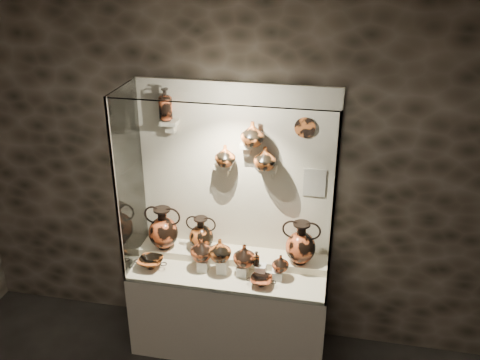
% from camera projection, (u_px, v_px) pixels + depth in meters
% --- Properties ---
extents(ceiling, '(5.00, 5.00, 0.00)m').
position_uv_depth(ceiling, '(73.00, 28.00, 1.68)').
color(ceiling, white).
rests_on(ceiling, wall_back).
extents(wall_back, '(5.00, 0.02, 3.20)m').
position_uv_depth(wall_back, '(237.00, 174.00, 4.57)').
color(wall_back, black).
rests_on(wall_back, ground).
extents(plinth, '(1.70, 0.60, 0.80)m').
position_uv_depth(plinth, '(230.00, 310.00, 4.79)').
color(plinth, beige).
rests_on(plinth, floor).
extents(front_tier, '(1.68, 0.58, 0.03)m').
position_uv_depth(front_tier, '(230.00, 271.00, 4.62)').
color(front_tier, beige).
rests_on(front_tier, plinth).
extents(rear_tier, '(1.70, 0.25, 0.10)m').
position_uv_depth(rear_tier, '(234.00, 257.00, 4.76)').
color(rear_tier, beige).
rests_on(rear_tier, plinth).
extents(back_panel, '(1.70, 0.03, 1.60)m').
position_uv_depth(back_panel, '(237.00, 174.00, 4.57)').
color(back_panel, beige).
rests_on(back_panel, plinth).
extents(glass_front, '(1.70, 0.01, 1.60)m').
position_uv_depth(glass_front, '(220.00, 206.00, 4.02)').
color(glass_front, white).
rests_on(glass_front, plinth).
extents(glass_left, '(0.01, 0.60, 1.60)m').
position_uv_depth(glass_left, '(130.00, 181.00, 4.44)').
color(glass_left, white).
rests_on(glass_left, plinth).
extents(glass_right, '(0.01, 0.60, 1.60)m').
position_uv_depth(glass_right, '(335.00, 199.00, 4.13)').
color(glass_right, white).
rests_on(glass_right, plinth).
extents(glass_top, '(1.70, 0.60, 0.01)m').
position_uv_depth(glass_top, '(228.00, 93.00, 3.95)').
color(glass_top, white).
rests_on(glass_top, back_panel).
extents(frame_post_left, '(0.02, 0.02, 1.60)m').
position_uv_depth(frame_post_left, '(116.00, 196.00, 4.18)').
color(frame_post_left, gray).
rests_on(frame_post_left, plinth).
extents(frame_post_right, '(0.02, 0.02, 1.60)m').
position_uv_depth(frame_post_right, '(333.00, 217.00, 3.88)').
color(frame_post_right, gray).
rests_on(frame_post_right, plinth).
extents(pedestal_a, '(0.09, 0.09, 0.10)m').
position_uv_depth(pedestal_a, '(203.00, 265.00, 4.58)').
color(pedestal_a, silver).
rests_on(pedestal_a, front_tier).
extents(pedestal_b, '(0.09, 0.09, 0.13)m').
position_uv_depth(pedestal_b, '(222.00, 266.00, 4.55)').
color(pedestal_b, silver).
rests_on(pedestal_b, front_tier).
extents(pedestal_c, '(0.09, 0.09, 0.09)m').
position_uv_depth(pedestal_c, '(242.00, 270.00, 4.53)').
color(pedestal_c, silver).
rests_on(pedestal_c, front_tier).
extents(pedestal_d, '(0.09, 0.09, 0.12)m').
position_uv_depth(pedestal_d, '(261.00, 271.00, 4.49)').
color(pedestal_d, silver).
rests_on(pedestal_d, front_tier).
extents(pedestal_e, '(0.09, 0.09, 0.08)m').
position_uv_depth(pedestal_e, '(277.00, 275.00, 4.47)').
color(pedestal_e, silver).
rests_on(pedestal_e, front_tier).
extents(bracket_ul, '(0.14, 0.12, 0.04)m').
position_uv_depth(bracket_ul, '(170.00, 122.00, 4.41)').
color(bracket_ul, beige).
rests_on(bracket_ul, back_panel).
extents(bracket_ca, '(0.14, 0.12, 0.04)m').
position_uv_depth(bracket_ca, '(223.00, 166.00, 4.48)').
color(bracket_ca, beige).
rests_on(bracket_ca, back_panel).
extents(bracket_cb, '(0.10, 0.12, 0.04)m').
position_uv_depth(bracket_cb, '(247.00, 145.00, 4.36)').
color(bracket_cb, beige).
rests_on(bracket_cb, back_panel).
extents(bracket_cc, '(0.14, 0.12, 0.04)m').
position_uv_depth(bracket_cc, '(268.00, 169.00, 4.41)').
color(bracket_cc, beige).
rests_on(bracket_cc, back_panel).
extents(amphora_left, '(0.37, 0.37, 0.40)m').
position_uv_depth(amphora_left, '(163.00, 228.00, 4.73)').
color(amphora_left, '#BB4B23').
rests_on(amphora_left, rear_tier).
extents(amphora_mid, '(0.27, 0.27, 0.32)m').
position_uv_depth(amphora_mid, '(201.00, 234.00, 4.71)').
color(amphora_mid, '#C35922').
rests_on(amphora_mid, rear_tier).
extents(amphora_right, '(0.40, 0.40, 0.39)m').
position_uv_depth(amphora_right, '(301.00, 243.00, 4.51)').
color(amphora_right, '#BB4B23').
rests_on(amphora_right, rear_tier).
extents(jug_a, '(0.21, 0.21, 0.20)m').
position_uv_depth(jug_a, '(201.00, 249.00, 4.54)').
color(jug_a, '#BB4B23').
rests_on(jug_a, pedestal_a).
extents(jug_b, '(0.22, 0.22, 0.20)m').
position_uv_depth(jug_b, '(220.00, 250.00, 4.47)').
color(jug_b, '#C35922').
rests_on(jug_b, pedestal_b).
extents(jug_c, '(0.24, 0.24, 0.20)m').
position_uv_depth(jug_c, '(244.00, 255.00, 4.48)').
color(jug_c, '#BB4B23').
rests_on(jug_c, pedestal_c).
extents(jug_e, '(0.16, 0.16, 0.15)m').
position_uv_depth(jug_e, '(281.00, 263.00, 4.43)').
color(jug_e, '#BB4B23').
rests_on(jug_e, pedestal_e).
extents(lekythos_small, '(0.08, 0.08, 0.15)m').
position_uv_depth(lekythos_small, '(256.00, 258.00, 4.43)').
color(lekythos_small, '#C35922').
rests_on(lekythos_small, pedestal_d).
extents(kylix_left, '(0.32, 0.29, 0.11)m').
position_uv_depth(kylix_left, '(151.00, 262.00, 4.61)').
color(kylix_left, '#C35922').
rests_on(kylix_left, front_tier).
extents(kylix_right, '(0.28, 0.25, 0.09)m').
position_uv_depth(kylix_right, '(261.00, 281.00, 4.39)').
color(kylix_right, '#BB4B23').
rests_on(kylix_right, front_tier).
extents(lekythos_tall, '(0.15, 0.15, 0.30)m').
position_uv_depth(lekythos_tall, '(165.00, 103.00, 4.34)').
color(lekythos_tall, '#BB4B23').
rests_on(lekythos_tall, bracket_ul).
extents(ovoid_vase_a, '(0.22, 0.22, 0.18)m').
position_uv_depth(ovoid_vase_a, '(225.00, 155.00, 4.39)').
color(ovoid_vase_a, '#C35922').
rests_on(ovoid_vase_a, bracket_ca).
extents(ovoid_vase_b, '(0.24, 0.24, 0.20)m').
position_uv_depth(ovoid_vase_b, '(253.00, 134.00, 4.26)').
color(ovoid_vase_b, '#C35922').
rests_on(ovoid_vase_b, bracket_cb).
extents(ovoid_vase_c, '(0.22, 0.22, 0.19)m').
position_uv_depth(ovoid_vase_c, '(265.00, 158.00, 4.32)').
color(ovoid_vase_c, '#C35922').
rests_on(ovoid_vase_c, bracket_cc).
extents(wall_plate, '(0.17, 0.02, 0.17)m').
position_uv_depth(wall_plate, '(305.00, 128.00, 4.25)').
color(wall_plate, '#BA5824').
rests_on(wall_plate, back_panel).
extents(info_placard, '(0.19, 0.01, 0.25)m').
position_uv_depth(info_placard, '(314.00, 183.00, 4.43)').
color(info_placard, beige).
rests_on(info_placard, back_panel).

